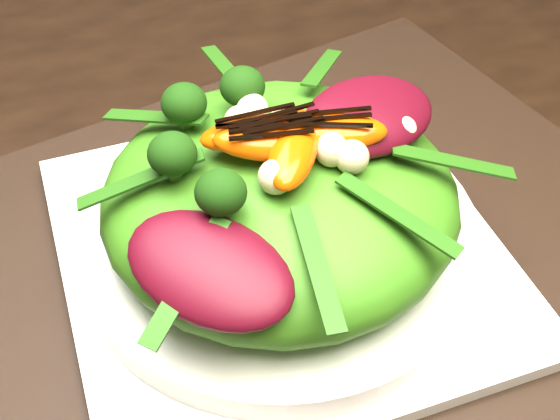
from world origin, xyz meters
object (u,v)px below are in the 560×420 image
object	(u,v)px
placemat	(280,259)
orange_segment	(270,120)
salad_bowl	(280,236)
lettuce_mound	(280,197)
plate_base	(280,251)

from	to	relation	value
placemat	orange_segment	size ratio (longest dim) A/B	7.86
salad_bowl	lettuce_mound	xyz separation A→B (m)	(0.00, 0.00, 0.04)
plate_base	orange_segment	bearing A→B (deg)	92.73
plate_base	placemat	bearing A→B (deg)	0.00
salad_bowl	orange_segment	size ratio (longest dim) A/B	3.87
placemat	orange_segment	xyz separation A→B (m)	(-0.00, 0.02, 0.11)
orange_segment	placemat	bearing A→B (deg)	-87.27
salad_bowl	lettuce_mound	size ratio (longest dim) A/B	1.16
placemat	plate_base	size ratio (longest dim) A/B	1.88
salad_bowl	lettuce_mound	world-z (taller)	lettuce_mound
placemat	plate_base	xyz separation A→B (m)	(0.00, 0.00, 0.01)
lettuce_mound	orange_segment	bearing A→B (deg)	92.73
orange_segment	plate_base	bearing A→B (deg)	-87.27
placemat	lettuce_mound	xyz separation A→B (m)	(0.00, 0.00, 0.06)
placemat	lettuce_mound	size ratio (longest dim) A/B	2.37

